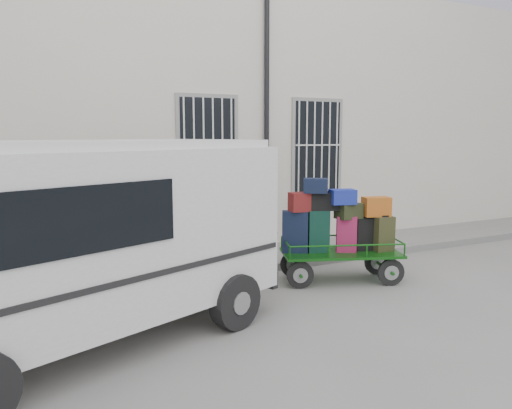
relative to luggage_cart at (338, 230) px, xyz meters
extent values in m
plane|color=slate|center=(-1.01, -0.32, -0.93)|extent=(80.00, 80.00, 0.00)
cube|color=beige|center=(-1.01, 5.18, 2.07)|extent=(24.00, 5.00, 6.00)
cylinder|color=black|center=(-0.06, 2.60, 1.87)|extent=(0.11, 0.11, 5.60)
cube|color=black|center=(-1.41, 2.66, 1.32)|extent=(1.20, 0.08, 2.20)
cube|color=gray|center=(-1.41, 2.64, 0.16)|extent=(1.45, 0.22, 0.12)
cube|color=black|center=(1.29, 2.66, 1.32)|extent=(1.20, 0.08, 2.20)
cube|color=gray|center=(1.29, 2.64, 0.16)|extent=(1.45, 0.22, 0.12)
cube|color=slate|center=(-1.01, 1.88, -0.85)|extent=(24.00, 1.70, 0.15)
cylinder|color=black|center=(-0.82, -0.09, -0.70)|extent=(0.46, 0.22, 0.47)
cylinder|color=gray|center=(-0.82, -0.09, -0.70)|extent=(0.27, 0.17, 0.26)
cylinder|color=black|center=(-0.57, 0.57, -0.70)|extent=(0.46, 0.22, 0.47)
cylinder|color=gray|center=(-0.57, 0.57, -0.70)|extent=(0.27, 0.17, 0.26)
cylinder|color=black|center=(0.67, -0.65, -0.70)|extent=(0.46, 0.22, 0.47)
cylinder|color=gray|center=(0.67, -0.65, -0.70)|extent=(0.27, 0.17, 0.26)
cylinder|color=black|center=(0.92, 0.01, -0.70)|extent=(0.46, 0.22, 0.47)
cylinder|color=gray|center=(0.92, 0.01, -0.70)|extent=(0.27, 0.17, 0.26)
cube|color=#125112|center=(0.05, -0.04, -0.41)|extent=(2.26, 1.60, 0.05)
cylinder|color=#125112|center=(-1.13, 0.40, -0.27)|extent=(0.27, 0.13, 0.53)
cube|color=black|center=(-0.70, 0.30, -0.02)|extent=(0.50, 0.42, 0.73)
cube|color=black|center=(-0.70, 0.30, 0.36)|extent=(0.21, 0.17, 0.03)
cube|color=#0E342A|center=(-0.32, 0.12, -0.02)|extent=(0.42, 0.32, 0.74)
cube|color=black|center=(-0.32, 0.12, 0.37)|extent=(0.17, 0.15, 0.03)
cube|color=#9F1C4F|center=(0.12, -0.09, -0.07)|extent=(0.39, 0.34, 0.64)
cube|color=black|center=(0.12, -0.09, 0.26)|extent=(0.16, 0.13, 0.03)
cube|color=black|center=(0.50, -0.11, -0.09)|extent=(0.39, 0.32, 0.59)
cube|color=black|center=(0.50, -0.11, 0.22)|extent=(0.17, 0.15, 0.03)
cube|color=#323019|center=(0.76, -0.32, -0.08)|extent=(0.37, 0.27, 0.62)
cube|color=black|center=(0.76, -0.32, 0.24)|extent=(0.17, 0.16, 0.03)
cube|color=maroon|center=(-0.60, 0.25, 0.50)|extent=(0.44, 0.33, 0.33)
cube|color=black|center=(-0.21, 0.13, 0.51)|extent=(0.57, 0.46, 0.31)
cube|color=black|center=(0.18, -0.07, 0.34)|extent=(0.45, 0.32, 0.27)
cube|color=#A03D1D|center=(0.67, -0.21, 0.40)|extent=(0.53, 0.39, 0.34)
cube|color=black|center=(-0.40, 0.12, 0.79)|extent=(0.50, 0.47, 0.25)
cube|color=#17409F|center=(0.03, -0.09, 0.60)|extent=(0.49, 0.39, 0.26)
cube|color=white|center=(-4.41, -0.84, 0.50)|extent=(5.33, 3.74, 2.00)
cube|color=white|center=(-4.41, -0.84, 1.54)|extent=(5.06, 3.50, 0.11)
cube|color=black|center=(-4.65, -2.07, 0.83)|extent=(2.30, 0.93, 0.69)
cube|color=black|center=(-2.11, 0.05, 0.83)|extent=(0.60, 1.47, 0.61)
cube|color=black|center=(-2.12, 0.04, -0.45)|extent=(0.85, 1.96, 0.24)
cube|color=white|center=(-2.08, 0.06, -0.19)|extent=(0.20, 0.45, 0.13)
cylinder|color=black|center=(-2.53, -1.21, -0.55)|extent=(0.79, 0.50, 0.76)
cylinder|color=black|center=(-3.27, 0.70, -0.55)|extent=(0.79, 0.50, 0.76)
camera|label=1|loc=(-5.15, -7.11, 1.66)|focal=35.00mm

